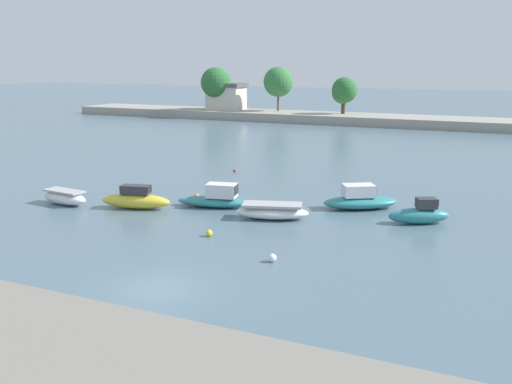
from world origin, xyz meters
TOP-DOWN VIEW (x-y plane):
  - ground_plane at (0.00, 0.00)m, footprint 400.00×400.00m
  - moored_boat_0 at (-14.80, 10.27)m, footprint 4.02×1.84m
  - moored_boat_1 at (-9.51, 11.40)m, footprint 5.12×2.52m
  - moored_boat_2 at (-4.70, 14.05)m, footprint 5.31×2.73m
  - moored_boat_3 at (0.08, 12.86)m, footprint 5.06×3.17m
  - moored_boat_4 at (4.58, 17.76)m, footprint 5.45×4.40m
  - moored_boat_5 at (8.92, 15.64)m, footprint 3.97×2.86m
  - mooring_buoy_0 at (3.27, 5.35)m, footprint 0.43×0.43m
  - mooring_buoy_1 at (-9.26, 26.14)m, footprint 0.27×0.27m
  - mooring_buoy_2 at (-1.75, 7.81)m, footprint 0.40×0.40m
  - mooring_buoy_3 at (-7.15, 15.62)m, footprint 0.39×0.39m
  - distant_shoreline at (-3.64, 72.53)m, footprint 126.92×9.28m

SIDE VIEW (x-z plane):
  - ground_plane at x=0.00m, z-range 0.00..0.00m
  - mooring_buoy_1 at x=-9.26m, z-range 0.00..0.27m
  - mooring_buoy_3 at x=-7.15m, z-range 0.00..0.39m
  - mooring_buoy_2 at x=-1.75m, z-range 0.00..0.40m
  - mooring_buoy_0 at x=3.27m, z-range 0.00..0.43m
  - moored_boat_3 at x=0.08m, z-range -0.02..0.98m
  - moored_boat_0 at x=-14.80m, z-range -0.02..1.01m
  - moored_boat_2 at x=-4.70m, z-range -0.23..1.43m
  - moored_boat_5 at x=8.92m, z-range -0.21..1.42m
  - moored_boat_4 at x=4.58m, z-range -0.23..1.46m
  - moored_boat_1 at x=-9.51m, z-range -0.19..1.44m
  - distant_shoreline at x=-3.64m, z-range -2.51..6.59m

